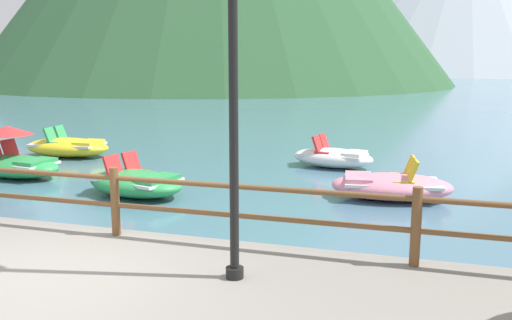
{
  "coord_description": "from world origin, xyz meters",
  "views": [
    {
      "loc": [
        3.96,
        -4.84,
        2.79
      ],
      "look_at": [
        0.97,
        5.0,
        0.9
      ],
      "focal_mm": 38.4,
      "sensor_mm": 36.0,
      "label": 1
    }
  ],
  "objects_px": {
    "pedal_boat_1": "(136,182)",
    "pedal_boat_2": "(14,161)",
    "lamp_post": "(233,49)",
    "pedal_boat_0": "(391,186)",
    "pedal_boat_3": "(68,147)",
    "pedal_boat_6": "(333,157)"
  },
  "relations": [
    {
      "from": "pedal_boat_1",
      "to": "pedal_boat_2",
      "type": "distance_m",
      "value": 3.8
    },
    {
      "from": "pedal_boat_1",
      "to": "pedal_boat_2",
      "type": "xyz_separation_m",
      "value": [
        -3.72,
        0.79,
        0.12
      ]
    },
    {
      "from": "pedal_boat_2",
      "to": "pedal_boat_6",
      "type": "distance_m",
      "value": 7.96
    },
    {
      "from": "lamp_post",
      "to": "pedal_boat_6",
      "type": "relative_size",
      "value": 1.78
    },
    {
      "from": "pedal_boat_0",
      "to": "pedal_boat_6",
      "type": "distance_m",
      "value": 3.42
    },
    {
      "from": "pedal_boat_1",
      "to": "lamp_post",
      "type": "bearing_deg",
      "value": -50.09
    },
    {
      "from": "pedal_boat_6",
      "to": "pedal_boat_1",
      "type": "bearing_deg",
      "value": -129.04
    },
    {
      "from": "pedal_boat_1",
      "to": "pedal_boat_2",
      "type": "height_order",
      "value": "pedal_boat_2"
    },
    {
      "from": "pedal_boat_0",
      "to": "pedal_boat_6",
      "type": "xyz_separation_m",
      "value": [
        -1.65,
        3.0,
        -0.01
      ]
    },
    {
      "from": "lamp_post",
      "to": "pedal_boat_0",
      "type": "bearing_deg",
      "value": 76.43
    },
    {
      "from": "lamp_post",
      "to": "pedal_boat_1",
      "type": "relative_size",
      "value": 1.64
    },
    {
      "from": "pedal_boat_1",
      "to": "pedal_boat_6",
      "type": "bearing_deg",
      "value": 50.96
    },
    {
      "from": "lamp_post",
      "to": "pedal_boat_1",
      "type": "distance_m",
      "value": 6.36
    },
    {
      "from": "pedal_boat_2",
      "to": "pedal_boat_6",
      "type": "relative_size",
      "value": 1.15
    },
    {
      "from": "lamp_post",
      "to": "pedal_boat_3",
      "type": "xyz_separation_m",
      "value": [
        -7.93,
        8.04,
        -2.6
      ]
    },
    {
      "from": "pedal_boat_1",
      "to": "pedal_boat_3",
      "type": "height_order",
      "value": "pedal_boat_3"
    },
    {
      "from": "pedal_boat_1",
      "to": "pedal_boat_2",
      "type": "relative_size",
      "value": 0.95
    },
    {
      "from": "pedal_boat_2",
      "to": "pedal_boat_3",
      "type": "distance_m",
      "value": 2.85
    },
    {
      "from": "pedal_boat_3",
      "to": "pedal_boat_0",
      "type": "bearing_deg",
      "value": -14.11
    },
    {
      "from": "lamp_post",
      "to": "pedal_boat_3",
      "type": "distance_m",
      "value": 11.59
    },
    {
      "from": "lamp_post",
      "to": "pedal_boat_0",
      "type": "height_order",
      "value": "lamp_post"
    },
    {
      "from": "pedal_boat_3",
      "to": "pedal_boat_1",
      "type": "bearing_deg",
      "value": -40.46
    }
  ]
}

